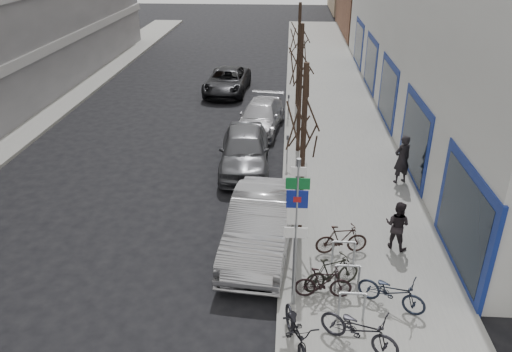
# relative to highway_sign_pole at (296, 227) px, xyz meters

# --- Properties ---
(ground) EXTENTS (120.00, 120.00, 0.00)m
(ground) POSITION_rel_highway_sign_pole_xyz_m (-2.40, 0.01, -2.46)
(ground) COLOR black
(ground) RESTS_ON ground
(sidewalk_east) EXTENTS (5.00, 70.00, 0.15)m
(sidewalk_east) POSITION_rel_highway_sign_pole_xyz_m (2.10, 10.01, -2.38)
(sidewalk_east) COLOR slate
(sidewalk_east) RESTS_ON ground
(highway_sign_pole) EXTENTS (0.55, 0.10, 4.20)m
(highway_sign_pole) POSITION_rel_highway_sign_pole_xyz_m (0.00, 0.00, 0.00)
(highway_sign_pole) COLOR gray
(highway_sign_pole) RESTS_ON ground
(bike_rack) EXTENTS (0.66, 2.26, 0.83)m
(bike_rack) POSITION_rel_highway_sign_pole_xyz_m (1.40, 0.61, -1.80)
(bike_rack) COLOR gray
(bike_rack) RESTS_ON sidewalk_east
(tree_near) EXTENTS (1.80, 1.80, 5.50)m
(tree_near) POSITION_rel_highway_sign_pole_xyz_m (0.20, 3.51, 1.65)
(tree_near) COLOR black
(tree_near) RESTS_ON ground
(tree_mid) EXTENTS (1.80, 1.80, 5.50)m
(tree_mid) POSITION_rel_highway_sign_pole_xyz_m (0.20, 10.01, 1.65)
(tree_mid) COLOR black
(tree_mid) RESTS_ON ground
(tree_far) EXTENTS (1.80, 1.80, 5.50)m
(tree_far) POSITION_rel_highway_sign_pole_xyz_m (0.20, 16.51, 1.65)
(tree_far) COLOR black
(tree_far) RESTS_ON ground
(meter_front) EXTENTS (0.10, 0.08, 1.27)m
(meter_front) POSITION_rel_highway_sign_pole_xyz_m (-0.25, 3.01, -1.54)
(meter_front) COLOR gray
(meter_front) RESTS_ON sidewalk_east
(meter_mid) EXTENTS (0.10, 0.08, 1.27)m
(meter_mid) POSITION_rel_highway_sign_pole_xyz_m (-0.25, 8.51, -1.54)
(meter_mid) COLOR gray
(meter_mid) RESTS_ON sidewalk_east
(meter_back) EXTENTS (0.10, 0.08, 1.27)m
(meter_back) POSITION_rel_highway_sign_pole_xyz_m (-0.25, 14.01, -1.54)
(meter_back) COLOR gray
(meter_back) RESTS_ON sidewalk_east
(bike_near_left) EXTENTS (1.03, 2.06, 1.21)m
(bike_near_left) POSITION_rel_highway_sign_pole_xyz_m (0.07, -1.53, -1.71)
(bike_near_left) COLOR black
(bike_near_left) RESTS_ON sidewalk_east
(bike_near_right) EXTENTS (1.51, 0.48, 0.91)m
(bike_near_right) POSITION_rel_highway_sign_pole_xyz_m (0.76, 0.32, -1.85)
(bike_near_right) COLOR black
(bike_near_right) RESTS_ON sidewalk_east
(bike_mid_curb) EXTENTS (1.79, 1.27, 1.06)m
(bike_mid_curb) POSITION_rel_highway_sign_pole_xyz_m (2.45, 0.08, -1.78)
(bike_mid_curb) COLOR black
(bike_mid_curb) RESTS_ON sidewalk_east
(bike_mid_inner) EXTENTS (1.70, 1.16, 1.00)m
(bike_mid_inner) POSITION_rel_highway_sign_pole_xyz_m (1.00, 0.70, -1.81)
(bike_mid_inner) COLOR black
(bike_mid_inner) RESTS_ON sidewalk_east
(bike_far_curb) EXTENTS (1.94, 1.46, 1.17)m
(bike_far_curb) POSITION_rel_highway_sign_pole_xyz_m (1.48, -1.34, -1.73)
(bike_far_curb) COLOR black
(bike_far_curb) RESTS_ON sidewalk_east
(bike_far_inner) EXTENTS (1.61, 0.71, 0.94)m
(bike_far_inner) POSITION_rel_highway_sign_pole_xyz_m (1.40, 2.36, -1.84)
(bike_far_inner) COLOR black
(bike_far_inner) RESTS_ON sidewalk_east
(parked_car_front) EXTENTS (2.19, 5.22, 1.68)m
(parked_car_front) POSITION_rel_highway_sign_pole_xyz_m (-1.00, 2.64, -1.62)
(parked_car_front) COLOR #98989C
(parked_car_front) RESTS_ON ground
(parked_car_mid) EXTENTS (2.22, 4.95, 1.65)m
(parked_car_mid) POSITION_rel_highway_sign_pole_xyz_m (-1.96, 8.33, -1.63)
(parked_car_mid) COLOR #4F4F54
(parked_car_mid) RESTS_ON ground
(parked_car_back) EXTENTS (2.48, 4.88, 1.36)m
(parked_car_back) POSITION_rel_highway_sign_pole_xyz_m (-1.58, 12.82, -1.78)
(parked_car_back) COLOR #99989D
(parked_car_back) RESTS_ON ground
(lane_car) EXTENTS (2.61, 5.20, 1.41)m
(lane_car) POSITION_rel_highway_sign_pole_xyz_m (-3.94, 18.97, -1.75)
(lane_car) COLOR black
(lane_car) RESTS_ON ground
(pedestrian_near) EXTENTS (0.82, 0.70, 1.89)m
(pedestrian_near) POSITION_rel_highway_sign_pole_xyz_m (4.02, 7.20, -1.36)
(pedestrian_near) COLOR black
(pedestrian_near) RESTS_ON sidewalk_east
(pedestrian_far) EXTENTS (0.69, 0.63, 1.55)m
(pedestrian_far) POSITION_rel_highway_sign_pole_xyz_m (3.05, 2.77, -1.53)
(pedestrian_far) COLOR black
(pedestrian_far) RESTS_ON sidewalk_east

